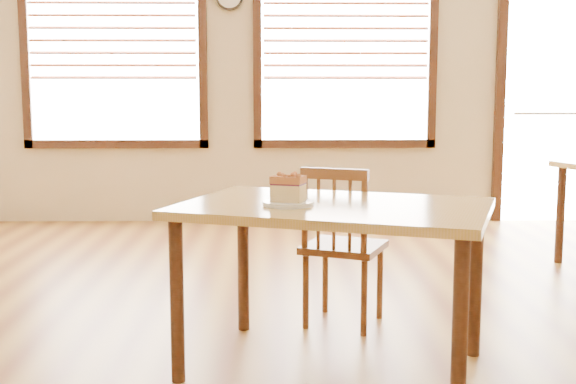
# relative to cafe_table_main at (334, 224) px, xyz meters

# --- Properties ---
(ground) EXTENTS (8.00, 8.00, 0.00)m
(ground) POSITION_rel_cafe_table_main_xyz_m (0.12, -0.11, -0.66)
(ground) COLOR olive
(window_left) EXTENTS (1.76, 0.10, 1.96)m
(window_left) POSITION_rel_cafe_table_main_xyz_m (-1.78, 3.86, 1.15)
(window_left) COLOR white
(window_left) RESTS_ON room_shell
(window_right) EXTENTS (1.76, 0.10, 1.96)m
(window_right) POSITION_rel_cafe_table_main_xyz_m (0.42, 3.86, 1.15)
(window_right) COLOR white
(window_right) RESTS_ON room_shell
(entry_door) EXTENTS (1.08, 0.06, 2.29)m
(entry_door) POSITION_rel_cafe_table_main_xyz_m (2.42, 3.87, 0.53)
(entry_door) COLOR white
(entry_door) RESTS_ON ground
(cafe_table_main) EXTENTS (1.54, 1.28, 0.75)m
(cafe_table_main) POSITION_rel_cafe_table_main_xyz_m (0.00, 0.00, 0.00)
(cafe_table_main) COLOR #AF8544
(cafe_table_main) RESTS_ON ground
(cafe_chair_main) EXTENTS (0.51, 0.51, 0.87)m
(cafe_chair_main) POSITION_rel_cafe_table_main_xyz_m (0.09, 0.61, -0.22)
(cafe_chair_main) COLOR brown
(cafe_chair_main) RESTS_ON ground
(plate) EXTENTS (0.22, 0.22, 0.02)m
(plate) POSITION_rel_cafe_table_main_xyz_m (-0.20, -0.04, 0.10)
(plate) COLOR white
(plate) RESTS_ON cafe_table_main
(cake_slice) EXTENTS (0.16, 0.14, 0.13)m
(cake_slice) POSITION_rel_cafe_table_main_xyz_m (-0.20, -0.04, 0.17)
(cake_slice) COLOR #DFBF7E
(cake_slice) RESTS_ON plate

